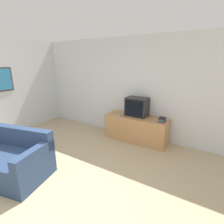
% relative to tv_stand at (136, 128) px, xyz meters
% --- Properties ---
extents(ground_plane, '(14.00, 14.00, 0.00)m').
position_rel_tv_stand_xyz_m(ground_plane, '(-0.24, -2.72, -0.32)').
color(ground_plane, tan).
extents(wall_back, '(9.00, 0.06, 2.60)m').
position_rel_tv_stand_xyz_m(wall_back, '(-0.24, 0.31, 0.98)').
color(wall_back, silver).
rests_on(wall_back, ground_plane).
extents(wall_side, '(0.09, 9.00, 2.60)m').
position_rel_tv_stand_xyz_m(wall_side, '(-3.27, -1.52, 0.98)').
color(wall_side, silver).
rests_on(wall_side, ground_plane).
extents(tv_stand, '(1.60, 0.53, 0.64)m').
position_rel_tv_stand_xyz_m(tv_stand, '(0.00, 0.00, 0.00)').
color(tv_stand, tan).
rests_on(tv_stand, ground_plane).
extents(television, '(0.55, 0.37, 0.47)m').
position_rel_tv_stand_xyz_m(television, '(-0.03, 0.08, 0.56)').
color(television, black).
rests_on(television, tv_stand).
extents(couch, '(1.89, 1.23, 0.81)m').
position_rel_tv_stand_xyz_m(couch, '(-1.47, -2.58, -0.03)').
color(couch, navy).
rests_on(couch, ground_plane).
extents(book_stack, '(0.16, 0.22, 0.10)m').
position_rel_tv_stand_xyz_m(book_stack, '(0.66, -0.05, 0.37)').
color(book_stack, '#7A3884').
rests_on(book_stack, tv_stand).
extents(remote_on_stand, '(0.05, 0.20, 0.02)m').
position_rel_tv_stand_xyz_m(remote_on_stand, '(-0.39, -0.14, 0.33)').
color(remote_on_stand, '#B7B7B7').
rests_on(remote_on_stand, tv_stand).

